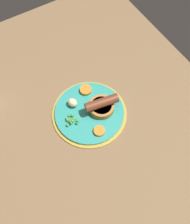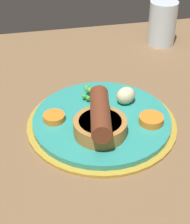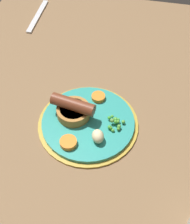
{
  "view_description": "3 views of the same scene",
  "coord_description": "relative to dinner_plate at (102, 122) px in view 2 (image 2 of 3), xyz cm",
  "views": [
    {
      "loc": [
        -30.18,
        18.47,
        73.67
      ],
      "look_at": [
        0.03,
        0.19,
        6.06
      ],
      "focal_mm": 40.0,
      "sensor_mm": 36.0,
      "label": 1
    },
    {
      "loc": [
        -9.04,
        -44.91,
        39.71
      ],
      "look_at": [
        0.76,
        1.33,
        5.55
      ],
      "focal_mm": 60.0,
      "sensor_mm": 36.0,
      "label": 2
    },
    {
      "loc": [
        45.01,
        11.76,
        62.37
      ],
      "look_at": [
        0.7,
        2.58,
        6.74
      ],
      "focal_mm": 50.0,
      "sensor_mm": 36.0,
      "label": 3
    }
  ],
  "objects": [
    {
      "name": "dining_table",
      "position": [
        -1.83,
        -1.17,
        -2.07
      ],
      "size": [
        110.0,
        80.0,
        3.0
      ],
      "primitive_type": "cube",
      "color": "brown",
      "rests_on": "ground"
    },
    {
      "name": "dinner_plate",
      "position": [
        0.0,
        0.0,
        0.0
      ],
      "size": [
        23.75,
        23.75,
        1.4
      ],
      "color": "#B79333",
      "rests_on": "dining_table"
    },
    {
      "name": "sausage_pudding",
      "position": [
        -1.12,
        -3.75,
        2.98
      ],
      "size": [
        7.94,
        10.73,
        5.26
      ],
      "rotation": [
        0.0,
        0.0,
        1.39
      ],
      "color": "#AD7538",
      "rests_on": "dinner_plate"
    },
    {
      "name": "pea_pile",
      "position": [
        -0.12,
        6.33,
        1.84
      ],
      "size": [
        4.39,
        4.21,
        1.88
      ],
      "color": "#4C942E",
      "rests_on": "dinner_plate"
    },
    {
      "name": "potato_chunk_0",
      "position": [
        4.78,
        3.28,
        2.28
      ],
      "size": [
        4.1,
        3.75,
        2.88
      ],
      "primitive_type": "ellipsoid",
      "rotation": [
        0.0,
        0.0,
        3.55
      ],
      "color": "beige",
      "rests_on": "dinner_plate"
    },
    {
      "name": "carrot_slice_1",
      "position": [
        -7.44,
        0.95,
        1.36
      ],
      "size": [
        4.77,
        4.77,
        1.05
      ],
      "primitive_type": "cylinder",
      "rotation": [
        0.0,
        0.0,
        5.4
      ],
      "color": "orange",
      "rests_on": "dinner_plate"
    },
    {
      "name": "carrot_slice_4",
      "position": [
        7.15,
        -2.87,
        1.43
      ],
      "size": [
        3.85,
        3.85,
        1.19
      ],
      "primitive_type": "cylinder",
      "rotation": [
        0.0,
        0.0,
        1.58
      ],
      "color": "orange",
      "rests_on": "dinner_plate"
    },
    {
      "name": "drinking_glass",
      "position": [
        19.51,
        26.51,
        4.19
      ],
      "size": [
        6.04,
        6.04,
        9.52
      ],
      "primitive_type": "cylinder",
      "color": "silver",
      "rests_on": "dining_table"
    }
  ]
}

